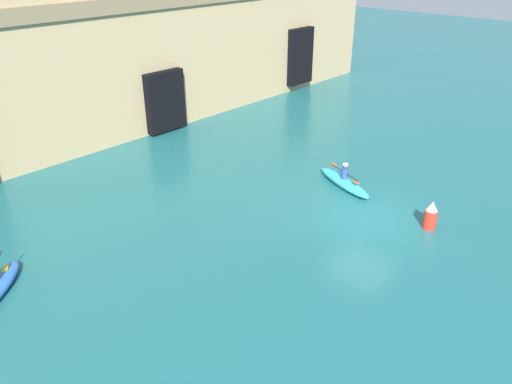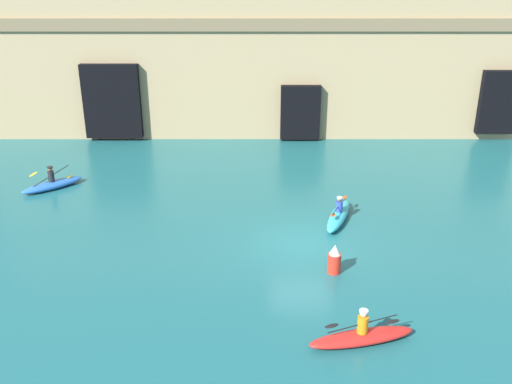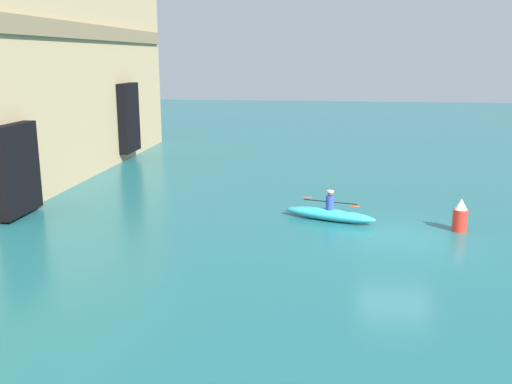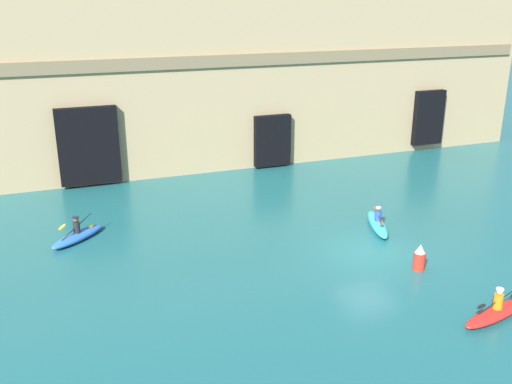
# 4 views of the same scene
# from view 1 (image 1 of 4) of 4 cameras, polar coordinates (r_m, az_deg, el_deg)

# --- Properties ---
(ground_plane) EXTENTS (120.00, 120.00, 0.00)m
(ground_plane) POSITION_cam_1_polar(r_m,az_deg,el_deg) (20.67, 12.35, -2.97)
(ground_plane) COLOR #1E6066
(cliff_bluff) EXTENTS (39.68, 6.63, 11.15)m
(cliff_bluff) POSITION_cam_1_polar(r_m,az_deg,el_deg) (31.02, -15.29, 17.67)
(cliff_bluff) COLOR tan
(cliff_bluff) RESTS_ON ground
(kayak_cyan) EXTENTS (1.83, 3.51, 1.14)m
(kayak_cyan) POSITION_cam_1_polar(r_m,az_deg,el_deg) (22.99, 10.02, 1.17)
(kayak_cyan) COLOR #33B2C6
(kayak_cyan) RESTS_ON ground
(marker_buoy) EXTENTS (0.51, 0.51, 1.16)m
(marker_buoy) POSITION_cam_1_polar(r_m,az_deg,el_deg) (20.43, 19.34, -2.59)
(marker_buoy) COLOR red
(marker_buoy) RESTS_ON ground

